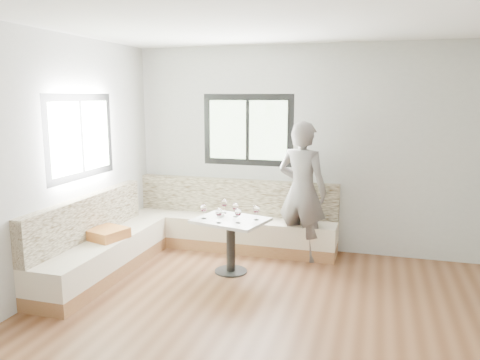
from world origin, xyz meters
name	(u,v)px	position (x,y,z in m)	size (l,w,h in m)	color
room	(264,179)	(-0.08, 0.08, 1.41)	(5.01, 5.01, 2.81)	brown
banquette	(180,234)	(-1.59, 1.63, 0.33)	(2.90, 2.80, 0.95)	#9B6B44
table	(231,232)	(-0.79, 1.35, 0.50)	(0.94, 0.81, 0.67)	black
person	(302,191)	(-0.05, 2.07, 0.91)	(0.66, 0.43, 1.82)	#66605D
olive_ramekin	(221,215)	(-0.94, 1.42, 0.69)	(0.09, 0.09, 0.04)	white
wine_glass_a	(204,209)	(-1.11, 1.27, 0.79)	(0.08, 0.08, 0.18)	white
wine_glass_b	(219,213)	(-0.87, 1.14, 0.79)	(0.08, 0.08, 0.18)	white
wine_glass_c	(238,213)	(-0.66, 1.20, 0.79)	(0.08, 0.08, 0.18)	white
wine_glass_d	(235,207)	(-0.77, 1.46, 0.79)	(0.08, 0.08, 0.18)	white
wine_glass_e	(256,210)	(-0.49, 1.39, 0.79)	(0.08, 0.08, 0.18)	white
wine_glass_f	(224,204)	(-0.95, 1.59, 0.79)	(0.08, 0.08, 0.18)	white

